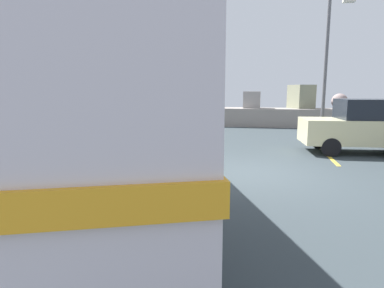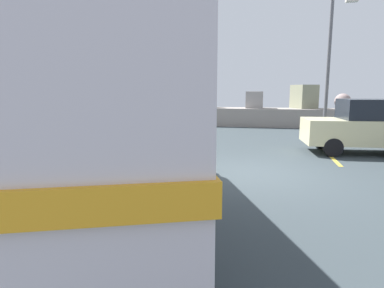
# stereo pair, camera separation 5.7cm
# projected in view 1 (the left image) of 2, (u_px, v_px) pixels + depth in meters

# --- Properties ---
(ground) EXTENTS (32.00, 26.00, 0.02)m
(ground) POSITION_uv_depth(u_px,v_px,m) (249.00, 174.00, 8.67)
(ground) COLOR #323B3F
(breakwater) EXTENTS (31.36, 2.24, 2.49)m
(breakwater) POSITION_uv_depth(u_px,v_px,m) (259.00, 114.00, 19.94)
(breakwater) COLOR gray
(breakwater) RESTS_ON ground
(vintage_coach) EXTENTS (5.41, 8.86, 3.70)m
(vintage_coach) POSITION_uv_depth(u_px,v_px,m) (88.00, 98.00, 5.53)
(vintage_coach) COLOR black
(vintage_coach) RESTS_ON ground
(parked_car_nearest) EXTENTS (4.23, 2.03, 1.86)m
(parked_car_nearest) POSITION_uv_depth(u_px,v_px,m) (366.00, 126.00, 11.28)
(parked_car_nearest) COLOR black
(parked_car_nearest) RESTS_ON ground
(lamp_post) EXTENTS (0.97, 0.32, 5.73)m
(lamp_post) POSITION_uv_depth(u_px,v_px,m) (328.00, 63.00, 13.33)
(lamp_post) COLOR #5B5B60
(lamp_post) RESTS_ON ground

